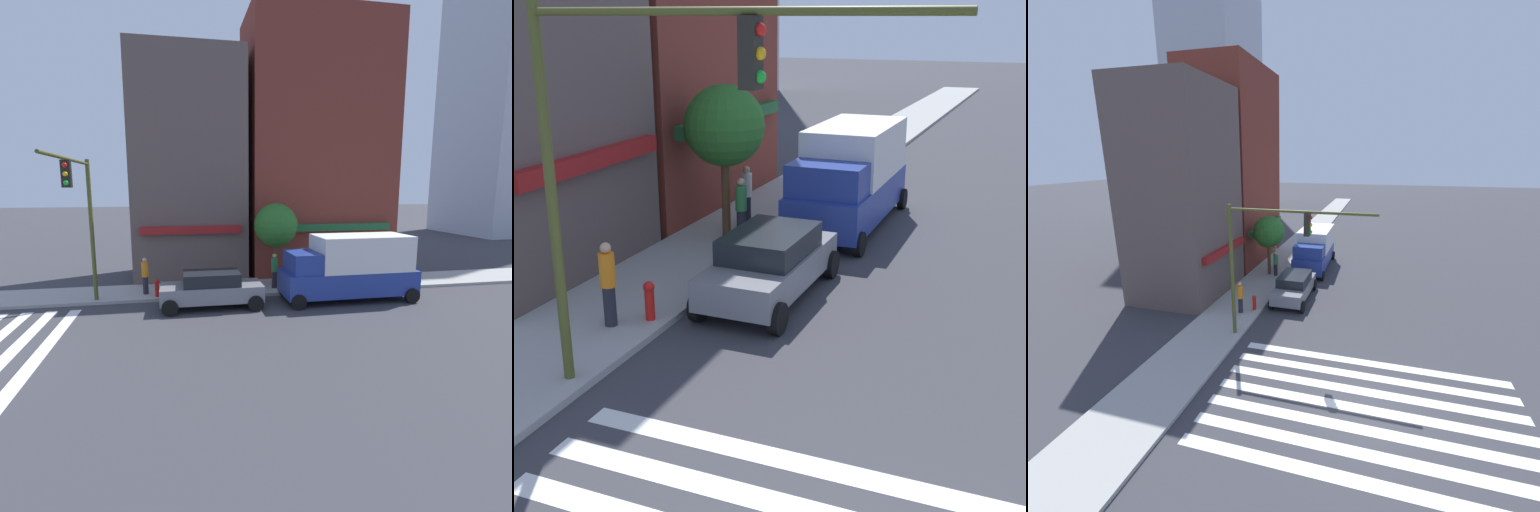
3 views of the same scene
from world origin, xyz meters
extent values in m
cube|color=silver|center=(2.86, 0.00, 0.00)|extent=(0.46, 10.80, 0.01)
cube|color=maroon|center=(7.97, 8.85, 3.00)|extent=(5.25, 0.30, 0.40)
cube|color=#1E592D|center=(15.66, 8.85, 3.00)|extent=(7.21, 0.30, 0.40)
cylinder|color=#474C1E|center=(3.52, 6.40, 3.21)|extent=(0.18, 0.18, 6.41)
cylinder|color=#474C1E|center=(3.52, 3.21, 6.21)|extent=(0.12, 6.39, 0.12)
cube|color=black|center=(3.52, 2.89, 5.69)|extent=(0.32, 0.24, 0.95)
sphere|color=red|center=(3.52, 2.76, 5.98)|extent=(0.18, 0.18, 0.18)
sphere|color=#EAAD14|center=(3.52, 2.76, 5.68)|extent=(0.18, 0.18, 0.18)
sphere|color=green|center=(3.52, 2.76, 5.38)|extent=(0.18, 0.18, 0.18)
cube|color=slate|center=(8.65, 4.70, 0.69)|extent=(4.41, 1.82, 0.70)
cube|color=black|center=(8.65, 4.70, 1.31)|extent=(2.43, 1.67, 0.55)
cylinder|color=black|center=(6.85, 5.60, 0.34)|extent=(0.68, 0.22, 0.68)
cylinder|color=black|center=(6.85, 3.80, 0.34)|extent=(0.68, 0.22, 0.68)
cylinder|color=black|center=(10.44, 5.60, 0.34)|extent=(0.68, 0.22, 0.68)
cylinder|color=black|center=(10.44, 3.80, 0.34)|extent=(0.68, 0.22, 0.68)
cube|color=navy|center=(14.98, 4.70, 0.89)|extent=(6.22, 2.26, 1.10)
cube|color=silver|center=(15.60, 4.70, 2.24)|extent=(4.36, 2.24, 1.60)
cube|color=navy|center=(12.99, 4.70, 1.89)|extent=(1.75, 2.11, 0.90)
cylinder|color=black|center=(12.29, 5.80, 0.34)|extent=(0.68, 0.22, 0.68)
cylinder|color=black|center=(12.29, 3.60, 0.34)|extent=(0.68, 0.22, 0.68)
cylinder|color=black|center=(17.67, 5.80, 0.34)|extent=(0.68, 0.22, 0.68)
cylinder|color=black|center=(17.67, 3.60, 0.34)|extent=(0.68, 0.22, 0.68)
cylinder|color=#23232D|center=(13.57, 7.47, 0.57)|extent=(0.26, 0.26, 0.85)
cylinder|color=silver|center=(13.57, 7.47, 1.35)|extent=(0.32, 0.32, 0.70)
sphere|color=tan|center=(13.57, 7.47, 1.81)|extent=(0.22, 0.22, 0.22)
cylinder|color=#23232D|center=(12.01, 6.95, 0.57)|extent=(0.26, 0.26, 0.85)
cylinder|color=#2D7A3D|center=(12.01, 6.95, 1.35)|extent=(0.32, 0.32, 0.70)
sphere|color=tan|center=(12.01, 6.95, 1.81)|extent=(0.22, 0.22, 0.22)
cylinder|color=#23232D|center=(5.67, 6.99, 0.57)|extent=(0.26, 0.26, 0.85)
cylinder|color=orange|center=(5.67, 6.99, 1.35)|extent=(0.32, 0.32, 0.70)
sphere|color=tan|center=(5.67, 6.99, 1.81)|extent=(0.22, 0.22, 0.22)
cylinder|color=red|center=(6.22, 6.40, 0.47)|extent=(0.20, 0.20, 0.65)
sphere|color=red|center=(6.22, 6.40, 0.87)|extent=(0.24, 0.24, 0.24)
cylinder|color=brown|center=(12.21, 7.50, 1.33)|extent=(0.24, 0.24, 2.37)
sphere|color=#286623|center=(12.21, 7.50, 3.30)|extent=(2.24, 2.24, 2.24)
camera|label=1|loc=(7.30, -12.31, 5.23)|focal=28.00mm
camera|label=2|loc=(-5.46, -1.06, 6.16)|focal=50.00mm
camera|label=3|loc=(-10.25, -0.04, 8.44)|focal=24.00mm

